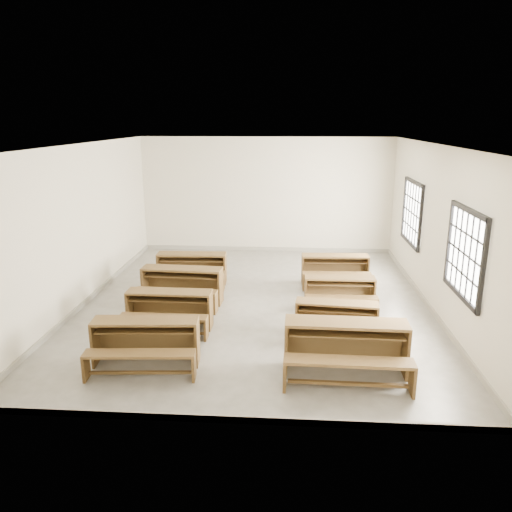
# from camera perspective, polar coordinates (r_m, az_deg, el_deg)

# --- Properties ---
(room) EXTENTS (8.50, 8.50, 3.20)m
(room) POSITION_cam_1_polar(r_m,az_deg,el_deg) (9.79, 0.53, 6.45)
(room) COLOR gray
(room) RESTS_ON ground
(desk_set_0) EXTENTS (1.67, 0.95, 0.72)m
(desk_set_0) POSITION_cam_1_polar(r_m,az_deg,el_deg) (7.89, -12.53, -9.29)
(desk_set_0) COLOR brown
(desk_set_0) RESTS_ON ground
(desk_set_1) EXTENTS (1.54, 0.81, 0.69)m
(desk_set_1) POSITION_cam_1_polar(r_m,az_deg,el_deg) (9.14, -9.91, -5.77)
(desk_set_1) COLOR brown
(desk_set_1) RESTS_ON ground
(desk_set_2) EXTENTS (1.69, 0.95, 0.74)m
(desk_set_2) POSITION_cam_1_polar(r_m,az_deg,el_deg) (10.31, -8.50, -3.06)
(desk_set_2) COLOR brown
(desk_set_2) RESTS_ON ground
(desk_set_3) EXTENTS (1.60, 0.87, 0.71)m
(desk_set_3) POSITION_cam_1_polar(r_m,az_deg,el_deg) (11.50, -7.37, -1.17)
(desk_set_3) COLOR brown
(desk_set_3) RESTS_ON ground
(desk_set_4) EXTENTS (1.82, 0.97, 0.81)m
(desk_set_4) POSITION_cam_1_polar(r_m,az_deg,el_deg) (7.54, 10.23, -9.92)
(desk_set_4) COLOR brown
(desk_set_4) RESTS_ON ground
(desk_set_5) EXTENTS (1.47, 0.87, 0.63)m
(desk_set_5) POSITION_cam_1_polar(r_m,az_deg,el_deg) (8.75, 9.17, -6.94)
(desk_set_5) COLOR brown
(desk_set_5) RESTS_ON ground
(desk_set_6) EXTENTS (1.40, 0.74, 0.63)m
(desk_set_6) POSITION_cam_1_polar(r_m,az_deg,el_deg) (10.11, 9.56, -3.87)
(desk_set_6) COLOR brown
(desk_set_6) RESTS_ON ground
(desk_set_7) EXTENTS (1.53, 0.82, 0.68)m
(desk_set_7) POSITION_cam_1_polar(r_m,az_deg,el_deg) (11.50, 9.02, -1.32)
(desk_set_7) COLOR brown
(desk_set_7) RESTS_ON ground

